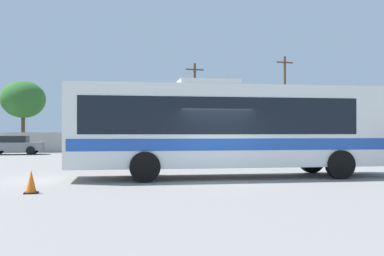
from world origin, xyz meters
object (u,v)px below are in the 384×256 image
at_px(utility_pole_near, 285,101).
at_px(parked_car_second_maroon, 98,144).
at_px(coach_bus_white_blue, 228,126).
at_px(utility_pole_far, 195,104).
at_px(parked_car_leftmost_grey, 14,144).
at_px(roadside_tree_midleft, 23,100).
at_px(traffic_cone_on_apron, 31,182).

bearing_deg(utility_pole_near, parked_car_second_maroon, -159.66).
xyz_separation_m(coach_bus_white_blue, utility_pole_far, (3.97, 25.57, 2.41)).
bearing_deg(utility_pole_far, parked_car_leftmost_grey, -156.54).
xyz_separation_m(roadside_tree_midleft, traffic_cone_on_apron, (4.99, -27.53, -4.20)).
bearing_deg(utility_pole_near, coach_bus_white_blue, -117.47).
relative_size(parked_car_leftmost_grey, parked_car_second_maroon, 0.96).
height_order(roadside_tree_midleft, traffic_cone_on_apron, roadside_tree_midleft).
xyz_separation_m(utility_pole_far, traffic_cone_on_apron, (-10.49, -28.68, -4.03)).
height_order(coach_bus_white_blue, parked_car_second_maroon, coach_bus_white_blue).
height_order(parked_car_leftmost_grey, roadside_tree_midleft, roadside_tree_midleft).
bearing_deg(parked_car_second_maroon, roadside_tree_midleft, 136.46).
bearing_deg(traffic_cone_on_apron, parked_car_leftmost_grey, 101.99).
height_order(parked_car_leftmost_grey, utility_pole_near, utility_pole_near).
xyz_separation_m(coach_bus_white_blue, parked_car_leftmost_grey, (-11.21, 18.98, -1.18)).
bearing_deg(parked_car_leftmost_grey, coach_bus_white_blue, -59.44).
relative_size(roadside_tree_midleft, traffic_cone_on_apron, 9.58).
xyz_separation_m(parked_car_second_maroon, utility_pole_far, (8.98, 7.33, 3.55)).
relative_size(parked_car_leftmost_grey, roadside_tree_midleft, 0.67).
bearing_deg(roadside_tree_midleft, parked_car_second_maroon, -43.54).
bearing_deg(coach_bus_white_blue, traffic_cone_on_apron, -154.48).
height_order(parked_car_second_maroon, utility_pole_near, utility_pole_near).
bearing_deg(parked_car_second_maroon, utility_pole_near, 20.34).
xyz_separation_m(parked_car_second_maroon, traffic_cone_on_apron, (-1.51, -21.35, -0.48)).
xyz_separation_m(parked_car_leftmost_grey, traffic_cone_on_apron, (4.69, -22.09, -0.44)).
bearing_deg(coach_bus_white_blue, utility_pole_near, 62.53).
relative_size(coach_bus_white_blue, utility_pole_near, 1.32).
relative_size(parked_car_second_maroon, utility_pole_near, 0.46).
distance_m(parked_car_leftmost_grey, roadside_tree_midleft, 6.61).
height_order(coach_bus_white_blue, utility_pole_far, utility_pole_far).
relative_size(parked_car_leftmost_grey, utility_pole_far, 0.49).
bearing_deg(parked_car_leftmost_grey, parked_car_second_maroon, -6.79).
bearing_deg(traffic_cone_on_apron, coach_bus_white_blue, 25.52).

